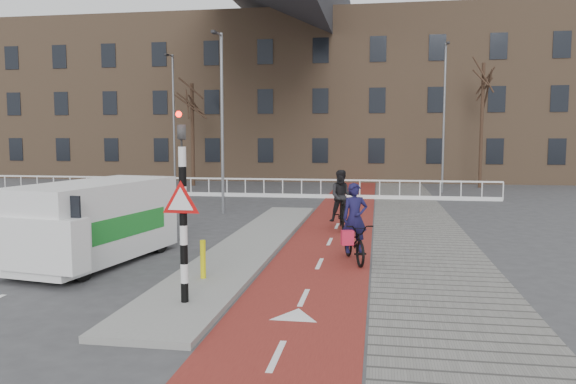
# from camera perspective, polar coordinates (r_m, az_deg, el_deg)

# --- Properties ---
(ground) EXTENTS (120.00, 120.00, 0.00)m
(ground) POSITION_cam_1_polar(r_m,az_deg,el_deg) (12.51, -4.69, -9.10)
(ground) COLOR #38383A
(ground) RESTS_ON ground
(bike_lane) EXTENTS (2.50, 60.00, 0.01)m
(bike_lane) POSITION_cam_1_polar(r_m,az_deg,el_deg) (22.02, 5.38, -2.65)
(bike_lane) COLOR maroon
(bike_lane) RESTS_ON ground
(sidewalk) EXTENTS (3.00, 60.00, 0.01)m
(sidewalk) POSITION_cam_1_polar(r_m,az_deg,el_deg) (22.02, 12.68, -2.77)
(sidewalk) COLOR slate
(sidewalk) RESTS_ON ground
(curb_island) EXTENTS (1.80, 16.00, 0.12)m
(curb_island) POSITION_cam_1_polar(r_m,az_deg,el_deg) (16.46, -3.73, -5.29)
(curb_island) COLOR gray
(curb_island) RESTS_ON ground
(traffic_signal) EXTENTS (0.80, 0.80, 3.68)m
(traffic_signal) POSITION_cam_1_polar(r_m,az_deg,el_deg) (10.41, -10.65, -1.03)
(traffic_signal) COLOR black
(traffic_signal) RESTS_ON curb_island
(bollard) EXTENTS (0.12, 0.12, 0.83)m
(bollard) POSITION_cam_1_polar(r_m,az_deg,el_deg) (12.36, -8.63, -6.77)
(bollard) COLOR yellow
(bollard) RESTS_ON curb_island
(cyclist_near) EXTENTS (1.19, 2.04, 2.00)m
(cyclist_near) POSITION_cam_1_polar(r_m,az_deg,el_deg) (14.35, 6.78, -4.42)
(cyclist_near) COLOR black
(cyclist_near) RESTS_ON bike_lane
(cyclist_far) EXTENTS (0.95, 1.96, 2.04)m
(cyclist_far) POSITION_cam_1_polar(r_m,az_deg,el_deg) (19.25, 5.51, -1.31)
(cyclist_far) COLOR black
(cyclist_far) RESTS_ON bike_lane
(van) EXTENTS (2.65, 5.02, 2.05)m
(van) POSITION_cam_1_polar(r_m,az_deg,el_deg) (14.88, -19.03, -2.77)
(van) COLOR white
(van) RESTS_ON ground
(railing) EXTENTS (28.00, 0.10, 0.99)m
(railing) POSITION_cam_1_polar(r_m,az_deg,el_deg) (29.95, -6.21, 0.13)
(railing) COLOR silver
(railing) RESTS_ON ground
(townhouse_row) EXTENTS (46.00, 10.00, 15.90)m
(townhouse_row) POSITION_cam_1_polar(r_m,az_deg,el_deg) (44.38, 1.48, 11.67)
(townhouse_row) COLOR #7F6047
(townhouse_row) RESTS_ON ground
(tree_mid) EXTENTS (0.24, 0.24, 6.54)m
(tree_mid) POSITION_cam_1_polar(r_m,az_deg,el_deg) (36.82, -9.67, 5.74)
(tree_mid) COLOR black
(tree_mid) RESTS_ON ground
(tree_right) EXTENTS (0.21, 0.21, 7.65)m
(tree_right) POSITION_cam_1_polar(r_m,az_deg,el_deg) (36.83, 19.07, 6.37)
(tree_right) COLOR black
(tree_right) RESTS_ON ground
(streetlight_near) EXTENTS (0.12, 0.12, 7.34)m
(streetlight_near) POSITION_cam_1_polar(r_m,az_deg,el_deg) (23.27, -6.70, 6.83)
(streetlight_near) COLOR slate
(streetlight_near) RESTS_ON ground
(streetlight_left) EXTENTS (0.12, 0.12, 8.12)m
(streetlight_left) POSITION_cam_1_polar(r_m,az_deg,el_deg) (35.35, -11.52, 6.99)
(streetlight_left) COLOR slate
(streetlight_left) RESTS_ON ground
(streetlight_right) EXTENTS (0.12, 0.12, 8.35)m
(streetlight_right) POSITION_cam_1_polar(r_m,az_deg,el_deg) (33.10, 15.55, 7.19)
(streetlight_right) COLOR slate
(streetlight_right) RESTS_ON ground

